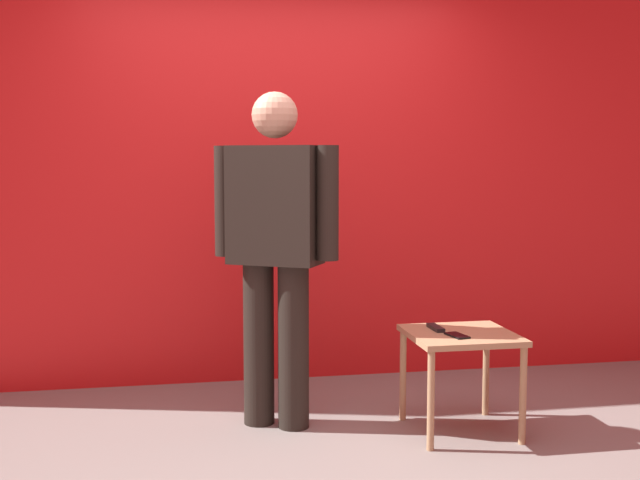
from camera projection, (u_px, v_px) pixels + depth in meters
ground_plane at (322, 465)px, 3.78m from camera, size 12.00×12.00×0.00m
back_wall_red at (276, 117)px, 5.16m from camera, size 5.50×0.12×3.37m
standing_person at (275, 241)px, 4.26m from camera, size 0.66×0.45×1.76m
side_table at (461, 347)px, 4.21m from camera, size 0.54×0.54×0.52m
cell_phone at (457, 335)px, 4.10m from camera, size 0.10×0.15×0.01m
tv_remote at (436, 328)px, 4.27m from camera, size 0.05×0.17×0.02m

